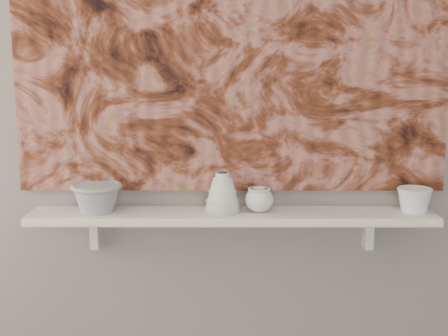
{
  "coord_description": "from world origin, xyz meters",
  "views": [
    {
      "loc": [
        -0.02,
        -0.58,
        1.47
      ],
      "look_at": [
        -0.03,
        1.49,
        1.09
      ],
      "focal_mm": 50.0,
      "sensor_mm": 36.0,
      "label": 1
    }
  ],
  "objects_px": {
    "bowl_grey": "(97,197)",
    "cup_cream": "(259,199)",
    "bell_vessel": "(223,192)",
    "painting": "(232,32)",
    "bowl_white": "(414,200)",
    "shelf": "(232,216)"
  },
  "relations": [
    {
      "from": "bowl_grey",
      "to": "cup_cream",
      "type": "bearing_deg",
      "value": 0.0
    },
    {
      "from": "cup_cream",
      "to": "bell_vessel",
      "type": "bearing_deg",
      "value": 180.0
    },
    {
      "from": "painting",
      "to": "bowl_grey",
      "type": "height_order",
      "value": "painting"
    },
    {
      "from": "bowl_grey",
      "to": "bowl_white",
      "type": "xyz_separation_m",
      "value": [
        1.1,
        0.0,
        -0.01
      ]
    },
    {
      "from": "painting",
      "to": "cup_cream",
      "type": "bearing_deg",
      "value": -40.54
    },
    {
      "from": "bowl_white",
      "to": "painting",
      "type": "bearing_deg",
      "value": 172.7
    },
    {
      "from": "painting",
      "to": "bowl_white",
      "type": "distance_m",
      "value": 0.85
    },
    {
      "from": "shelf",
      "to": "painting",
      "type": "bearing_deg",
      "value": 90.0
    },
    {
      "from": "bell_vessel",
      "to": "bowl_white",
      "type": "distance_m",
      "value": 0.66
    },
    {
      "from": "bell_vessel",
      "to": "cup_cream",
      "type": "bearing_deg",
      "value": 0.0
    },
    {
      "from": "shelf",
      "to": "bell_vessel",
      "type": "distance_m",
      "value": 0.09
    },
    {
      "from": "bowl_grey",
      "to": "cup_cream",
      "type": "xyz_separation_m",
      "value": [
        0.56,
        0.0,
        -0.01
      ]
    },
    {
      "from": "bowl_grey",
      "to": "painting",
      "type": "bearing_deg",
      "value": 9.79
    },
    {
      "from": "bell_vessel",
      "to": "bowl_white",
      "type": "bearing_deg",
      "value": 0.0
    },
    {
      "from": "painting",
      "to": "bowl_grey",
      "type": "bearing_deg",
      "value": -170.21
    },
    {
      "from": "shelf",
      "to": "cup_cream",
      "type": "height_order",
      "value": "cup_cream"
    },
    {
      "from": "shelf",
      "to": "bowl_grey",
      "type": "distance_m",
      "value": 0.47
    },
    {
      "from": "cup_cream",
      "to": "bowl_white",
      "type": "height_order",
      "value": "cup_cream"
    },
    {
      "from": "bell_vessel",
      "to": "bowl_white",
      "type": "xyz_separation_m",
      "value": [
        0.66,
        0.0,
        -0.03
      ]
    },
    {
      "from": "cup_cream",
      "to": "bell_vessel",
      "type": "xyz_separation_m",
      "value": [
        -0.13,
        0.0,
        0.03
      ]
    },
    {
      "from": "shelf",
      "to": "bowl_grey",
      "type": "relative_size",
      "value": 7.91
    },
    {
      "from": "bowl_white",
      "to": "cup_cream",
      "type": "bearing_deg",
      "value": 180.0
    }
  ]
}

